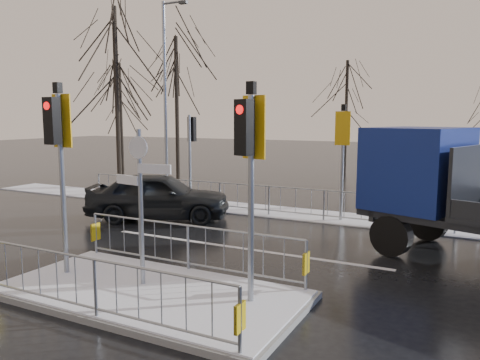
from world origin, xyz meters
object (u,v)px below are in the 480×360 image
at_px(car_far_lane, 159,196).
at_px(flatbed_truck, 456,189).
at_px(traffic_island, 148,277).
at_px(street_lamp_left, 166,92).

relative_size(car_far_lane, flatbed_truck, 0.65).
xyz_separation_m(traffic_island, flatbed_truck, (5.07, 5.61, 1.30)).
bearing_deg(flatbed_truck, car_far_lane, 179.57).
distance_m(traffic_island, street_lamp_left, 12.17).
height_order(traffic_island, flatbed_truck, traffic_island).
height_order(car_far_lane, street_lamp_left, street_lamp_left).
relative_size(car_far_lane, street_lamp_left, 0.58).
bearing_deg(street_lamp_left, traffic_island, -55.93).
relative_size(flatbed_truck, street_lamp_left, 0.89).
bearing_deg(street_lamp_left, flatbed_truck, -18.67).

